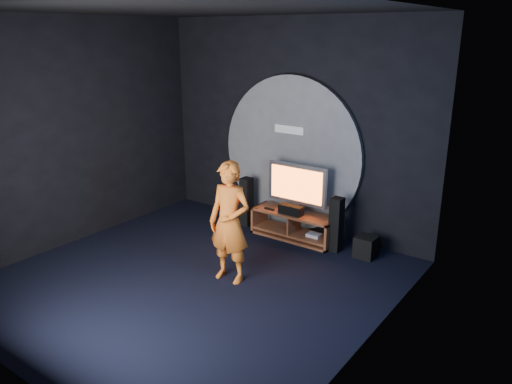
% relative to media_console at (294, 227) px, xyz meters
% --- Properties ---
extents(floor, '(5.00, 5.00, 0.00)m').
position_rel_media_console_xyz_m(floor, '(-0.35, -2.05, -0.19)').
color(floor, black).
rests_on(floor, ground).
extents(back_wall, '(5.00, 0.04, 3.50)m').
position_rel_media_console_xyz_m(back_wall, '(-0.35, 0.45, 1.56)').
color(back_wall, black).
rests_on(back_wall, ground).
extents(left_wall, '(0.04, 5.00, 3.50)m').
position_rel_media_console_xyz_m(left_wall, '(-2.85, -2.05, 1.56)').
color(left_wall, black).
rests_on(left_wall, ground).
extents(right_wall, '(0.04, 5.00, 3.50)m').
position_rel_media_console_xyz_m(right_wall, '(2.15, -2.05, 1.56)').
color(right_wall, black).
rests_on(right_wall, ground).
extents(ceiling, '(5.00, 5.00, 0.01)m').
position_rel_media_console_xyz_m(ceiling, '(-0.35, -2.05, 3.31)').
color(ceiling, black).
rests_on(ceiling, back_wall).
extents(wall_disc_panel, '(2.60, 0.11, 2.60)m').
position_rel_media_console_xyz_m(wall_disc_panel, '(-0.35, 0.39, 1.11)').
color(wall_disc_panel, '#515156').
rests_on(wall_disc_panel, ground).
extents(media_console, '(1.43, 0.45, 0.45)m').
position_rel_media_console_xyz_m(media_console, '(0.00, 0.00, 0.00)').
color(media_console, brown).
rests_on(media_console, ground).
extents(tv, '(1.05, 0.22, 0.79)m').
position_rel_media_console_xyz_m(tv, '(-0.01, 0.07, 0.69)').
color(tv, '#B6B6BE').
rests_on(tv, media_console).
extents(center_speaker, '(0.40, 0.15, 0.15)m').
position_rel_media_console_xyz_m(center_speaker, '(-0.01, -0.10, 0.33)').
color(center_speaker, black).
rests_on(center_speaker, media_console).
extents(remote, '(0.18, 0.05, 0.02)m').
position_rel_media_console_xyz_m(remote, '(-0.41, -0.12, 0.27)').
color(remote, black).
rests_on(remote, media_console).
extents(tower_speaker_left, '(0.17, 0.19, 0.86)m').
position_rel_media_console_xyz_m(tower_speaker_left, '(-0.99, 0.02, 0.23)').
color(tower_speaker_left, black).
rests_on(tower_speaker_left, ground).
extents(tower_speaker_right, '(0.17, 0.19, 0.86)m').
position_rel_media_console_xyz_m(tower_speaker_right, '(0.77, -0.04, 0.23)').
color(tower_speaker_right, black).
rests_on(tower_speaker_right, ground).
extents(subwoofer, '(0.30, 0.30, 0.33)m').
position_rel_media_console_xyz_m(subwoofer, '(1.25, 0.02, -0.03)').
color(subwoofer, black).
rests_on(subwoofer, ground).
extents(player, '(0.64, 0.46, 1.66)m').
position_rel_media_console_xyz_m(player, '(0.04, -1.73, 0.64)').
color(player, '#D0601C').
rests_on(player, ground).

